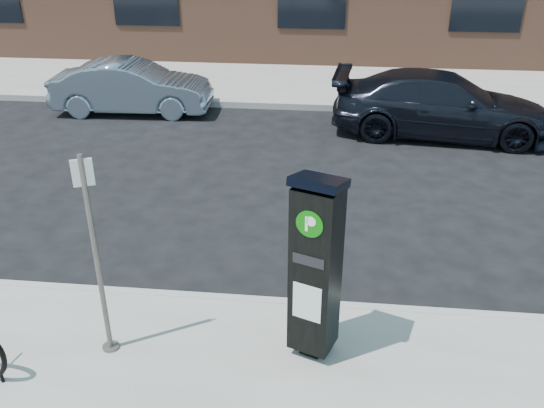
# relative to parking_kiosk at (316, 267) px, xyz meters

# --- Properties ---
(ground) EXTENTS (120.00, 120.00, 0.00)m
(ground) POSITION_rel_parking_kiosk_xyz_m (-0.65, 0.87, -1.22)
(ground) COLOR black
(ground) RESTS_ON ground
(sidewalk_far) EXTENTS (60.00, 12.00, 0.15)m
(sidewalk_far) POSITION_rel_parking_kiosk_xyz_m (-0.65, 14.87, -1.14)
(sidewalk_far) COLOR gray
(sidewalk_far) RESTS_ON ground
(curb_near) EXTENTS (60.00, 0.12, 0.16)m
(curb_near) POSITION_rel_parking_kiosk_xyz_m (-0.65, 0.85, -1.14)
(curb_near) COLOR #9E9B93
(curb_near) RESTS_ON ground
(curb_far) EXTENTS (60.00, 0.12, 0.16)m
(curb_far) POSITION_rel_parking_kiosk_xyz_m (-0.65, 8.89, -1.14)
(curb_far) COLOR #9E9B93
(curb_far) RESTS_ON ground
(parking_kiosk) EXTENTS (0.60, 0.56, 2.08)m
(parking_kiosk) POSITION_rel_parking_kiosk_xyz_m (0.00, 0.00, 0.00)
(parking_kiosk) COLOR black
(parking_kiosk) RESTS_ON sidewalk_near
(sign_pole) EXTENTS (0.19, 0.18, 2.25)m
(sign_pole) POSITION_rel_parking_kiosk_xyz_m (-2.17, -0.19, 0.05)
(sign_pole) COLOR #57514D
(sign_pole) RESTS_ON sidewalk_near
(car_silver) EXTENTS (3.80, 1.48, 1.23)m
(car_silver) POSITION_rel_parking_kiosk_xyz_m (-4.70, 8.27, -0.60)
(car_silver) COLOR gray
(car_silver) RESTS_ON ground
(car_dark) EXTENTS (4.79, 2.32, 1.34)m
(car_dark) POSITION_rel_parking_kiosk_xyz_m (2.42, 7.44, -0.55)
(car_dark) COLOR black
(car_dark) RESTS_ON ground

